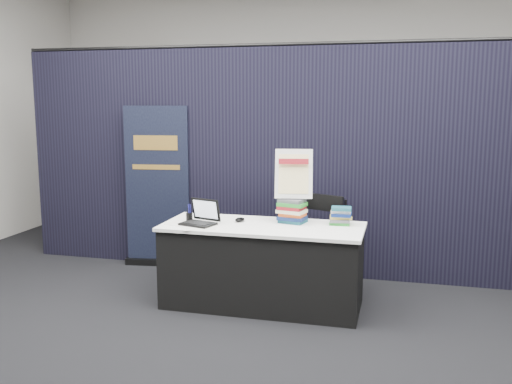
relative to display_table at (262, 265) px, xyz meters
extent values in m
plane|color=black|center=(0.00, -0.55, -0.38)|extent=(8.00, 8.00, 0.00)
cube|color=beige|center=(0.00, 3.45, 1.37)|extent=(8.00, 0.02, 3.50)
cube|color=black|center=(0.00, 1.05, 0.82)|extent=(6.00, 0.08, 2.40)
cube|color=black|center=(0.00, 0.00, -0.02)|extent=(1.76, 0.71, 0.72)
cube|color=white|center=(0.00, 0.00, 0.36)|extent=(1.80, 0.75, 0.03)
cube|color=black|center=(-0.56, -0.16, 0.38)|extent=(0.34, 0.28, 0.02)
cube|color=black|center=(-0.56, -0.05, 0.50)|extent=(0.30, 0.13, 0.20)
cube|color=silver|center=(-0.56, -0.06, 0.50)|extent=(0.25, 0.10, 0.16)
ellipsoid|color=black|center=(-0.24, 0.08, 0.39)|extent=(0.10, 0.14, 0.04)
cube|color=white|center=(-0.51, -0.26, 0.38)|extent=(0.32, 0.28, 0.00)
cube|color=white|center=(-0.69, -0.15, 0.38)|extent=(0.36, 0.30, 0.00)
cube|color=white|center=(-0.52, -0.21, 0.38)|extent=(0.35, 0.29, 0.00)
cylinder|color=black|center=(-0.69, -0.01, 0.41)|extent=(0.08, 0.08, 0.08)
cube|color=#184F5C|center=(0.24, 0.16, 0.39)|extent=(0.26, 0.22, 0.03)
cube|color=#12234F|center=(0.24, 0.16, 0.42)|extent=(0.26, 0.22, 0.03)
cube|color=#E65820|center=(0.24, 0.16, 0.45)|extent=(0.26, 0.22, 0.03)
cube|color=beige|center=(0.24, 0.16, 0.48)|extent=(0.26, 0.22, 0.03)
cube|color=maroon|center=(0.24, 0.16, 0.52)|extent=(0.26, 0.22, 0.03)
cube|color=#227F28|center=(0.24, 0.16, 0.55)|extent=(0.26, 0.22, 0.03)
cube|color=#55555B|center=(0.24, 0.16, 0.58)|extent=(0.26, 0.22, 0.03)
cube|color=#227F28|center=(0.68, 0.18, 0.39)|extent=(0.20, 0.16, 0.03)
cube|color=#55555B|center=(0.68, 0.18, 0.41)|extent=(0.20, 0.16, 0.03)
cube|color=gold|center=(0.68, 0.18, 0.44)|extent=(0.20, 0.16, 0.03)
cube|color=navy|center=(0.68, 0.18, 0.47)|extent=(0.20, 0.16, 0.03)
cube|color=white|center=(0.68, 0.18, 0.50)|extent=(0.20, 0.16, 0.03)
cube|color=#184F5C|center=(0.68, 0.18, 0.52)|extent=(0.20, 0.16, 0.03)
cube|color=black|center=(0.24, 0.15, 0.61)|extent=(0.23, 0.05, 0.01)
cylinder|color=black|center=(0.15, 0.23, 0.74)|extent=(0.03, 0.11, 0.33)
cylinder|color=black|center=(0.33, 0.23, 0.74)|extent=(0.03, 0.11, 0.33)
cube|color=silver|center=(0.24, 0.19, 0.82)|extent=(0.36, 0.19, 0.44)
cube|color=#FAE49C|center=(0.24, 0.19, 0.82)|extent=(0.28, 0.14, 0.35)
cube|color=maroon|center=(0.24, 0.18, 0.93)|extent=(0.27, 0.06, 0.05)
cube|color=black|center=(-1.45, 0.93, -0.34)|extent=(0.77, 0.20, 0.07)
cube|color=black|center=(-1.45, 0.95, 0.52)|extent=(0.72, 0.12, 1.79)
cube|color=#B48538|center=(-1.45, 0.93, 1.01)|extent=(0.49, 0.07, 0.16)
cube|color=#B48538|center=(-1.45, 0.93, 0.75)|extent=(0.53, 0.08, 0.05)
cylinder|color=black|center=(0.27, 0.28, -0.15)|extent=(0.02, 0.02, 0.45)
cylinder|color=black|center=(0.67, 0.28, -0.15)|extent=(0.02, 0.02, 0.45)
cylinder|color=black|center=(0.27, 0.68, -0.15)|extent=(0.02, 0.02, 0.45)
cylinder|color=black|center=(0.67, 0.68, -0.15)|extent=(0.02, 0.02, 0.45)
cube|color=black|center=(0.47, 0.48, 0.10)|extent=(0.55, 0.55, 0.04)
cube|color=black|center=(0.47, 0.68, 0.48)|extent=(0.38, 0.18, 0.16)
camera|label=1|loc=(1.20, -4.85, 1.49)|focal=40.00mm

